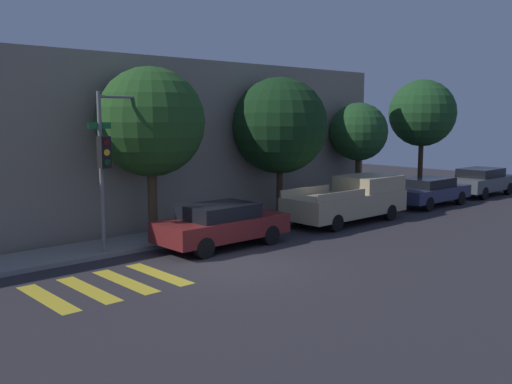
{
  "coord_description": "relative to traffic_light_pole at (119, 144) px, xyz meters",
  "views": [
    {
      "loc": [
        -9.69,
        -11.46,
        4.06
      ],
      "look_at": [
        2.76,
        2.1,
        1.6
      ],
      "focal_mm": 40.0,
      "sensor_mm": 36.0,
      "label": 1
    }
  ],
  "objects": [
    {
      "name": "ground_plane",
      "position": [
        1.46,
        -3.37,
        -3.27
      ],
      "size": [
        60.0,
        60.0,
        0.0
      ],
      "primitive_type": "plane",
      "color": "#2D2B30"
    },
    {
      "name": "tree_midblock",
      "position": [
        7.65,
        1.07,
        0.42
      ],
      "size": [
        3.77,
        3.77,
        5.57
      ],
      "color": "#42301E",
      "rests_on": "ground"
    },
    {
      "name": "tree_far_end",
      "position": [
        12.69,
        1.07,
        0.07
      ],
      "size": [
        2.62,
        2.62,
        4.66
      ],
      "color": "#42301E",
      "rests_on": "ground"
    },
    {
      "name": "crosswalk",
      "position": [
        -1.87,
        -2.57,
        -3.27
      ],
      "size": [
        3.38,
        2.6,
        0.0
      ],
      "color": "gold",
      "rests_on": "ground"
    },
    {
      "name": "sedan_far_end",
      "position": [
        19.92,
        -1.27,
        -2.52
      ],
      "size": [
        4.4,
        1.83,
        1.41
      ],
      "color": "#4C5156",
      "rests_on": "ground"
    },
    {
      "name": "sidewalk",
      "position": [
        1.46,
        0.8,
        -3.2
      ],
      "size": [
        26.0,
        1.94,
        0.14
      ],
      "primitive_type": "cube",
      "color": "gray",
      "rests_on": "ground"
    },
    {
      "name": "building_row",
      "position": [
        1.46,
        5.17,
        -0.21
      ],
      "size": [
        26.0,
        6.0,
        6.11
      ],
      "primitive_type": "cube",
      "color": "gray",
      "rests_on": "ground"
    },
    {
      "name": "sedan_middle",
      "position": [
        14.88,
        -1.27,
        -2.58
      ],
      "size": [
        4.45,
        1.81,
        1.28
      ],
      "color": "#2D3351",
      "rests_on": "ground"
    },
    {
      "name": "sedan_near_corner",
      "position": [
        2.76,
        -1.27,
        -2.54
      ],
      "size": [
        4.26,
        1.82,
        1.36
      ],
      "color": "maroon",
      "rests_on": "ground"
    },
    {
      "name": "pickup_truck",
      "position": [
        9.2,
        -1.27,
        -2.41
      ],
      "size": [
        5.32,
        2.01,
        1.7
      ],
      "color": "tan",
      "rests_on": "ground"
    },
    {
      "name": "tree_behind_truck",
      "position": [
        17.94,
        1.07,
        0.93
      ],
      "size": [
        3.4,
        3.4,
        5.91
      ],
      "color": "#42301E",
      "rests_on": "ground"
    },
    {
      "name": "tree_near_corner",
      "position": [
        1.76,
        1.07,
        0.59
      ],
      "size": [
        3.54,
        3.54,
        5.64
      ],
      "color": "#4C3823",
      "rests_on": "ground"
    },
    {
      "name": "traffic_light_pole",
      "position": [
        0.0,
        0.0,
        0.0
      ],
      "size": [
        2.67,
        0.56,
        4.75
      ],
      "color": "slate",
      "rests_on": "ground"
    }
  ]
}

